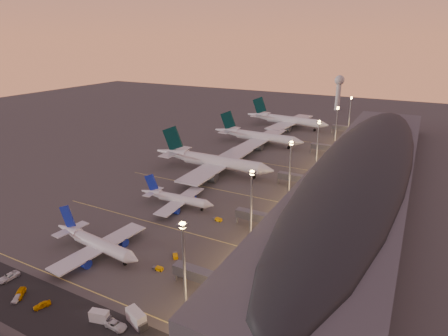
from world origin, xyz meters
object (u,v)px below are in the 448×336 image
at_px(airliner_wide_near, 212,161).
at_px(service_van_a, 9,277).
at_px(airliner_narrow_south, 96,243).
at_px(baggage_tug_b, 185,275).
at_px(service_van_d, 42,305).
at_px(airliner_narrow_north, 176,198).
at_px(catering_truck_b, 100,316).
at_px(airliner_wide_mid, 257,136).
at_px(baggage_tug_c, 217,219).
at_px(service_van_b, 20,293).
at_px(service_van_c, 17,297).
at_px(radar_tower, 339,87).
at_px(baggage_tug_a, 158,269).
at_px(airliner_wide_far, 286,120).
at_px(catering_truck_a, 137,319).
at_px(service_van_e, 116,325).
at_px(baggage_tug_d, 175,256).

bearing_deg(airliner_wide_near, service_van_a, -93.99).
relative_size(airliner_narrow_south, baggage_tug_b, 9.97).
bearing_deg(service_van_d, baggage_tug_b, 71.12).
xyz_separation_m(airliner_narrow_north, catering_truck_b, (21.76, -64.12, -1.82)).
relative_size(airliner_wide_mid, baggage_tug_c, 16.11).
relative_size(airliner_narrow_north, service_van_b, 6.70).
height_order(airliner_narrow_south, airliner_narrow_north, airliner_narrow_south).
height_order(airliner_wide_mid, service_van_c, airliner_wide_mid).
distance_m(radar_tower, catering_truck_b, 313.02).
relative_size(airliner_wide_near, service_van_d, 15.93).
bearing_deg(airliner_wide_mid, airliner_wide_near, -88.32).
bearing_deg(airliner_wide_near, catering_truck_b, -75.13).
relative_size(airliner_narrow_south, baggage_tug_a, 11.17).
distance_m(airliner_narrow_south, catering_truck_b, 33.07).
distance_m(airliner_wide_far, catering_truck_b, 223.14).
bearing_deg(baggage_tug_a, catering_truck_a, -68.91).
xyz_separation_m(catering_truck_b, service_van_e, (4.91, 0.05, -0.54)).
xyz_separation_m(airliner_wide_far, catering_truck_b, (28.50, -221.27, -4.22)).
distance_m(baggage_tug_c, service_van_b, 68.65).
bearing_deg(catering_truck_b, baggage_tug_a, 77.33).
height_order(baggage_tug_b, service_van_a, service_van_a).
distance_m(airliner_wide_far, catering_truck_a, 221.09).
relative_size(airliner_narrow_south, airliner_wide_near, 0.56).
distance_m(airliner_narrow_south, service_van_d, 26.86).
relative_size(baggage_tug_a, service_van_b, 0.67).
bearing_deg(service_van_b, service_van_c, -96.54).
distance_m(catering_truck_b, service_van_d, 17.53).
distance_m(airliner_wide_near, service_van_c, 112.01).
xyz_separation_m(catering_truck_a, baggage_tug_d, (-8.78, 28.70, -1.20)).
relative_size(service_van_d, service_van_e, 0.73).
xyz_separation_m(baggage_tug_b, service_van_b, (-34.69, -28.06, 0.39)).
xyz_separation_m(airliner_narrow_north, catering_truck_a, (30.45, -60.75, -1.49)).
distance_m(airliner_narrow_north, catering_truck_b, 67.74).
height_order(baggage_tug_c, baggage_tug_d, baggage_tug_c).
distance_m(catering_truck_a, baggage_tug_d, 30.04).
bearing_deg(catering_truck_a, airliner_wide_far, 119.95).
bearing_deg(baggage_tug_b, radar_tower, 72.44).
distance_m(airliner_wide_near, catering_truck_b, 111.33).
bearing_deg(service_van_e, baggage_tug_c, 6.99).
relative_size(service_van_a, service_van_e, 1.02).
xyz_separation_m(baggage_tug_c, service_van_c, (-25.30, -64.81, 0.21)).
bearing_deg(airliner_wide_mid, baggage_tug_b, -73.12).
distance_m(airliner_narrow_north, baggage_tug_a, 45.51).
bearing_deg(baggage_tug_b, catering_truck_a, -110.23).
bearing_deg(service_van_d, baggage_tug_a, 82.18).
distance_m(baggage_tug_a, catering_truck_a, 22.59).
bearing_deg(catering_truck_a, baggage_tug_b, 111.04).
bearing_deg(service_van_c, baggage_tug_d, 28.07).
xyz_separation_m(baggage_tug_b, service_van_a, (-44.42, -24.79, 0.34)).
xyz_separation_m(baggage_tug_c, service_van_e, (5.13, -60.19, 0.31)).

